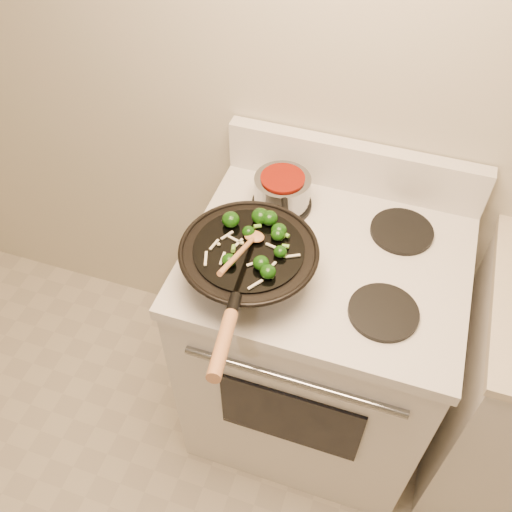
% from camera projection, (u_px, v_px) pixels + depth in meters
% --- Properties ---
extents(stove, '(0.78, 0.67, 1.08)m').
position_uv_depth(stove, '(316.00, 343.00, 1.92)').
color(stove, silver).
rests_on(stove, ground).
extents(wok, '(0.36, 0.59, 0.19)m').
position_uv_depth(wok, '(249.00, 262.00, 1.47)').
color(wok, black).
rests_on(wok, stove).
extents(stirfry, '(0.23, 0.25, 0.04)m').
position_uv_depth(stirfry, '(259.00, 236.00, 1.44)').
color(stirfry, '#0F3508').
rests_on(stirfry, wok).
extents(wooden_spoon, '(0.05, 0.24, 0.10)m').
position_uv_depth(wooden_spoon, '(245.00, 247.00, 1.39)').
color(wooden_spoon, '#A56A40').
rests_on(wooden_spoon, wok).
extents(saucepan, '(0.17, 0.26, 0.10)m').
position_uv_depth(saucepan, '(282.00, 190.00, 1.66)').
color(saucepan, gray).
rests_on(saucepan, stove).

